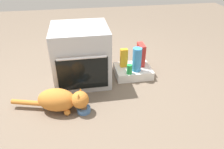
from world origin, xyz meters
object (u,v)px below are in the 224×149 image
(food_bowl, at_px, (84,109))
(cereal_box, at_px, (141,54))
(oven, at_px, (81,55))
(juice_carton, at_px, (124,58))
(soda_can, at_px, (129,69))
(water_bottle, at_px, (137,60))
(pantry_cabinet, at_px, (133,71))
(cat, at_px, (61,100))

(food_bowl, relative_size, cereal_box, 0.49)
(oven, relative_size, cereal_box, 2.42)
(food_bowl, relative_size, juice_carton, 0.57)
(juice_carton, relative_size, soda_can, 2.00)
(juice_carton, relative_size, water_bottle, 0.80)
(cereal_box, bearing_deg, pantry_cabinet, -147.63)
(oven, bearing_deg, pantry_cabinet, 0.06)
(food_bowl, height_order, soda_can, soda_can)
(water_bottle, bearing_deg, soda_can, -150.53)
(cat, height_order, juice_carton, juice_carton)
(food_bowl, bearing_deg, soda_can, 39.25)
(soda_can, bearing_deg, oven, 166.35)
(oven, relative_size, soda_can, 5.66)
(food_bowl, xyz_separation_m, water_bottle, (0.69, 0.54, 0.23))
(oven, relative_size, water_bottle, 2.26)
(pantry_cabinet, height_order, cat, cat)
(oven, height_order, food_bowl, oven)
(cat, height_order, water_bottle, water_bottle)
(water_bottle, bearing_deg, cereal_box, 58.16)
(pantry_cabinet, bearing_deg, water_bottle, -74.73)
(oven, distance_m, pantry_cabinet, 0.70)
(oven, distance_m, juice_carton, 0.54)
(pantry_cabinet, height_order, food_bowl, pantry_cabinet)
(food_bowl, xyz_separation_m, juice_carton, (0.56, 0.67, 0.20))
(oven, xyz_separation_m, food_bowl, (-0.03, -0.61, -0.31))
(pantry_cabinet, xyz_separation_m, soda_can, (-0.08, -0.14, 0.11))
(pantry_cabinet, relative_size, cereal_box, 1.62)
(cat, xyz_separation_m, juice_carton, (0.77, 0.61, 0.09))
(water_bottle, bearing_deg, juice_carton, 135.40)
(juice_carton, xyz_separation_m, cereal_box, (0.23, 0.02, 0.02))
(food_bowl, bearing_deg, pantry_cabinet, 42.62)
(oven, distance_m, soda_can, 0.60)
(juice_carton, bearing_deg, cat, -141.59)
(cereal_box, bearing_deg, oven, -174.47)
(pantry_cabinet, distance_m, cereal_box, 0.24)
(water_bottle, bearing_deg, food_bowl, -142.08)
(soda_can, bearing_deg, water_bottle, 29.47)
(cat, relative_size, cereal_box, 2.81)
(cat, distance_m, cereal_box, 1.19)
(oven, distance_m, cereal_box, 0.77)
(cat, height_order, soda_can, cat)
(oven, height_order, pantry_cabinet, oven)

